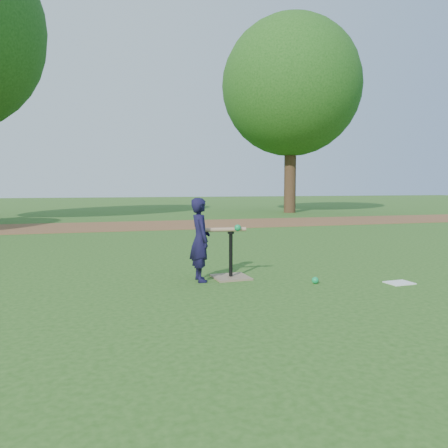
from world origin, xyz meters
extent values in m
plane|color=#285116|center=(0.00, 0.00, 0.00)|extent=(80.00, 80.00, 0.00)
cube|color=brown|center=(0.00, 7.50, 0.01)|extent=(24.00, 3.00, 0.01)
imported|color=black|center=(-0.27, -0.11, 0.50)|extent=(0.25, 0.37, 1.00)
sphere|color=#0D984C|center=(0.99, -0.63, 0.04)|extent=(0.08, 0.08, 0.08)
cube|color=white|center=(1.95, -0.90, 0.01)|extent=(0.31, 0.25, 0.01)
cube|color=#866F55|center=(0.13, -0.06, 0.01)|extent=(0.45, 0.45, 0.02)
cylinder|color=black|center=(0.13, -0.06, 0.30)|extent=(0.05, 0.05, 0.55)
cylinder|color=black|center=(0.13, -0.06, 0.58)|extent=(0.08, 0.08, 0.06)
cylinder|color=tan|center=(0.01, -0.08, 0.61)|extent=(0.60, 0.09, 0.05)
sphere|color=tan|center=(-0.29, -0.12, 0.61)|extent=(0.06, 0.06, 0.06)
sphere|color=#0D984C|center=(0.20, -0.12, 0.63)|extent=(0.08, 0.08, 0.08)
cylinder|color=#382316|center=(6.50, 12.00, 1.71)|extent=(0.50, 0.50, 3.42)
sphere|color=#285B19|center=(6.50, 12.00, 5.30)|extent=(5.80, 5.80, 5.80)
camera|label=1|loc=(-1.45, -5.16, 1.14)|focal=35.00mm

